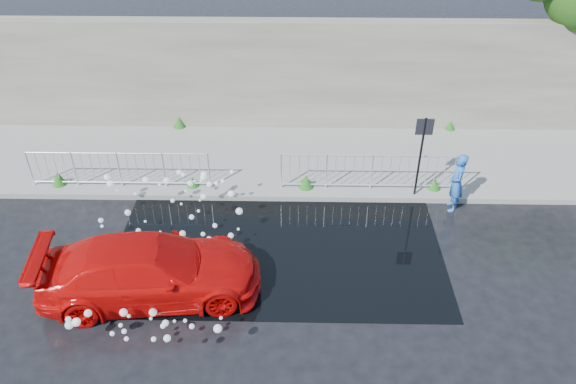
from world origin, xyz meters
name	(u,v)px	position (x,y,z in m)	size (l,w,h in m)	color
ground	(256,273)	(0.00, 0.00, 0.00)	(90.00, 90.00, 0.00)	black
pavement	(267,159)	(0.00, 5.00, 0.07)	(30.00, 4.00, 0.15)	gray
curb	(263,196)	(0.00, 3.00, 0.08)	(30.00, 0.25, 0.16)	gray
retaining_wall	(269,75)	(0.00, 7.20, 1.90)	(30.00, 0.60, 3.50)	#5D574E
puddle	(279,245)	(0.50, 1.00, 0.01)	(8.00, 5.00, 0.01)	black
sign_post	(422,145)	(4.20, 3.10, 1.72)	(0.45, 0.06, 2.50)	black
railing_left	(119,168)	(-4.00, 3.35, 0.74)	(5.05, 0.05, 1.10)	silver
railing_right	(372,171)	(3.00, 3.35, 0.74)	(5.05, 0.05, 1.10)	silver
weeds	(251,160)	(-0.44, 4.50, 0.33)	(12.17, 3.93, 0.40)	#174F15
water_spray	(164,234)	(-2.17, 0.46, 0.77)	(3.71, 5.74, 1.07)	white
red_car	(150,270)	(-2.24, -0.68, 0.70)	(1.95, 4.80, 1.39)	#C50907
person	(456,183)	(5.15, 2.65, 0.84)	(0.61, 0.40, 1.67)	blue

